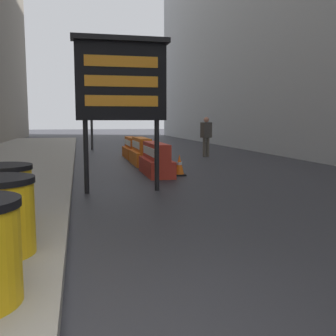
# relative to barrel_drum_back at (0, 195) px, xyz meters

# --- Properties ---
(barrel_drum_back) EXTENTS (0.81, 0.81, 0.77)m
(barrel_drum_back) POSITION_rel_barrel_drum_back_xyz_m (0.00, 0.00, 0.00)
(barrel_drum_back) COLOR yellow
(barrel_drum_back) RESTS_ON sidewalk_left
(message_board) EXTENTS (1.94, 0.36, 3.12)m
(message_board) POSITION_rel_barrel_drum_back_xyz_m (1.85, 2.85, 1.71)
(message_board) COLOR black
(message_board) RESTS_ON ground_plane
(jersey_barrier_red_striped) EXTENTS (0.64, 2.01, 0.87)m
(jersey_barrier_red_striped) POSITION_rel_barrel_drum_back_xyz_m (3.02, 5.23, -0.17)
(jersey_barrier_red_striped) COLOR red
(jersey_barrier_red_striped) RESTS_ON ground_plane
(jersey_barrier_orange_near) EXTENTS (0.61, 1.95, 0.89)m
(jersey_barrier_orange_near) POSITION_rel_barrel_drum_back_xyz_m (3.02, 7.75, -0.16)
(jersey_barrier_orange_near) COLOR orange
(jersey_barrier_orange_near) RESTS_ON ground_plane
(jersey_barrier_orange_far) EXTENTS (0.58, 2.08, 0.81)m
(jersey_barrier_orange_far) POSITION_rel_barrel_drum_back_xyz_m (3.02, 10.07, -0.19)
(jersey_barrier_orange_far) COLOR orange
(jersey_barrier_orange_far) RESTS_ON ground_plane
(traffic_cone_near) EXTENTS (0.32, 0.32, 0.57)m
(traffic_cone_near) POSITION_rel_barrel_drum_back_xyz_m (3.60, 4.92, -0.27)
(traffic_cone_near) COLOR black
(traffic_cone_near) RESTS_ON ground_plane
(traffic_light_near_curb) EXTENTS (0.28, 0.45, 4.38)m
(traffic_light_near_curb) POSITION_rel_barrel_drum_back_xyz_m (1.63, 14.58, 2.61)
(traffic_light_near_curb) COLOR #2D2D30
(traffic_light_near_curb) RESTS_ON ground_plane
(pedestrian_worker) EXTENTS (0.48, 0.39, 1.59)m
(pedestrian_worker) POSITION_rel_barrel_drum_back_xyz_m (6.00, 9.91, 0.39)
(pedestrian_worker) COLOR #514C42
(pedestrian_worker) RESTS_ON ground_plane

